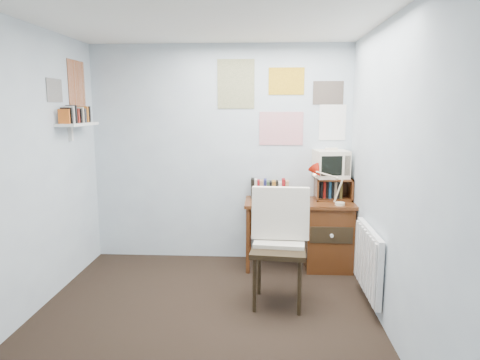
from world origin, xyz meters
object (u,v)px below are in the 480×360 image
at_px(desk_lamp, 341,188).
at_px(wall_shelf, 78,124).
at_px(crt_tv, 331,163).
at_px(desk_chair, 279,250).
at_px(tv_riser, 333,189).
at_px(desk, 323,232).
at_px(radiator, 368,261).

xyz_separation_m(desk_lamp, wall_shelf, (-2.72, -0.21, 0.67)).
xyz_separation_m(desk_lamp, crt_tv, (-0.06, 0.30, 0.23)).
bearing_deg(desk_chair, tv_riser, 64.72).
bearing_deg(crt_tv, tv_riser, -40.90).
bearing_deg(desk_lamp, desk, 114.76).
bearing_deg(radiator, desk_lamp, 100.35).
height_order(desk_lamp, wall_shelf, wall_shelf).
height_order(desk_lamp, crt_tv, crt_tv).
bearing_deg(desk, desk_lamp, -48.53).
bearing_deg(wall_shelf, desk_lamp, 4.42).
bearing_deg(desk_lamp, wall_shelf, 167.70).
bearing_deg(wall_shelf, desk_chair, -16.02).
height_order(desk, wall_shelf, wall_shelf).
bearing_deg(desk, wall_shelf, -171.60).
distance_m(tv_riser, wall_shelf, 2.83).
height_order(crt_tv, radiator, crt_tv).
distance_m(desk_lamp, crt_tv, 0.38).
xyz_separation_m(crt_tv, radiator, (0.20, -1.06, -0.76)).
distance_m(tv_riser, crt_tv, 0.29).
xyz_separation_m(desk_chair, desk_lamp, (0.68, 0.80, 0.43)).
xyz_separation_m(radiator, wall_shelf, (-2.86, 0.55, 1.20)).
bearing_deg(crt_tv, desk_chair, -128.01).
bearing_deg(tv_riser, desk_lamp, -83.63).
height_order(desk_chair, desk_lamp, desk_lamp).
bearing_deg(tv_riser, desk, -137.04).
bearing_deg(radiator, wall_shelf, 169.11).
distance_m(desk, crt_tv, 0.79).
bearing_deg(crt_tv, desk_lamp, -86.92).
xyz_separation_m(desk, crt_tv, (0.09, 0.13, 0.77)).
height_order(desk_lamp, radiator, desk_lamp).
distance_m(crt_tv, wall_shelf, 2.74).
relative_size(desk, wall_shelf, 1.94).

